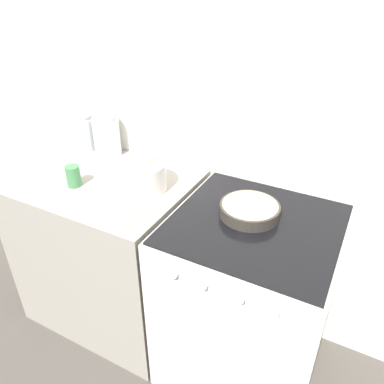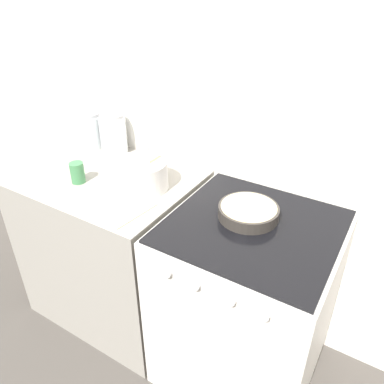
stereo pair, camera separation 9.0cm
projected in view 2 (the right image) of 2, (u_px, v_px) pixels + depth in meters
name	position (u px, v px, depth m)	size (l,w,h in m)	color
ground_plane	(145.00, 379.00, 1.95)	(12.00, 12.00, 0.00)	#4C4742
wall_back	(218.00, 118.00, 1.86)	(4.80, 0.05, 2.40)	white
countertop_cabinet	(115.00, 245.00, 2.17)	(0.90, 0.70, 0.91)	#9E998E
stove	(246.00, 302.00, 1.80)	(0.72, 0.71, 0.91)	white
mixing_bowl	(142.00, 173.00, 1.79)	(0.25, 0.25, 0.25)	white
baking_pan	(248.00, 212.00, 1.60)	(0.26, 0.26, 0.05)	#38332D
storage_jar_left	(90.00, 132.00, 2.23)	(0.16, 0.16, 0.21)	silver
storage_jar_middle	(114.00, 137.00, 2.14)	(0.15, 0.15, 0.23)	silver
tin_can	(77.00, 173.00, 1.86)	(0.07, 0.07, 0.11)	#3F7F4C
recipe_page	(122.00, 209.00, 1.67)	(0.23, 0.27, 0.01)	beige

